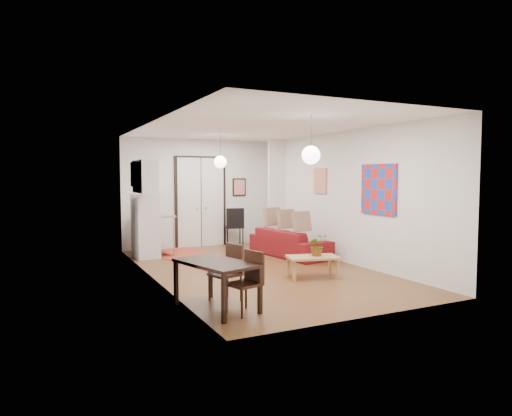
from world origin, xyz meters
name	(u,v)px	position (x,y,z in m)	size (l,w,h in m)	color
floor	(257,269)	(0.00, 0.00, 0.00)	(7.00, 7.00, 0.00)	brown
ceiling	(257,127)	(0.00, 0.00, 2.90)	(4.20, 7.00, 0.02)	white
wall_back	(200,193)	(0.00, 3.50, 1.45)	(4.20, 0.02, 2.90)	silver
wall_front	(372,210)	(0.00, -3.50, 1.45)	(4.20, 0.02, 2.90)	silver
wall_left	(154,201)	(-2.10, 0.00, 1.45)	(0.02, 7.00, 2.90)	silver
wall_right	(341,197)	(2.10, 0.00, 1.45)	(0.02, 7.00, 2.90)	silver
double_doors	(201,202)	(0.00, 3.46, 1.20)	(1.44, 0.06, 2.50)	silver
stub_partition	(277,193)	(1.85, 2.55, 1.45)	(0.50, 0.10, 2.90)	silver
wall_cabinet	(145,177)	(-1.92, 1.50, 1.90)	(0.35, 1.00, 0.70)	white
painting_popart	(379,189)	(2.08, -1.25, 1.65)	(0.05, 1.00, 1.00)	red
painting_abstract	(320,181)	(2.08, 0.80, 1.80)	(0.05, 0.50, 0.60)	beige
poster_back	(239,187)	(1.15, 3.47, 1.60)	(0.40, 0.03, 0.50)	red
print_left	(133,174)	(-2.07, 2.00, 1.95)	(0.03, 0.44, 0.54)	brown
pendant_back	(220,162)	(0.00, 2.00, 2.25)	(0.30, 0.30, 0.80)	white
pendant_front	(311,155)	(0.00, -2.00, 2.25)	(0.30, 0.30, 0.80)	white
kilim_rug	(199,258)	(-0.67, 1.72, 0.00)	(1.29, 3.43, 0.01)	#C64B31
sofa	(290,243)	(1.40, 1.07, 0.32)	(2.21, 0.86, 0.64)	maroon
coffee_table	(313,259)	(0.59, -1.18, 0.36)	(1.04, 0.75, 0.42)	#A87A4F
potted_plant	(317,245)	(0.69, -1.18, 0.62)	(0.37, 0.32, 0.41)	#306C34
kitchen_counter	(154,228)	(-1.43, 2.80, 0.64)	(0.78, 1.34, 0.97)	#B0B3B5
bowl	(157,214)	(-1.43, 2.50, 1.00)	(0.23, 0.23, 0.06)	beige
soap_bottle	(150,210)	(-1.48, 3.05, 1.08)	(0.09, 0.09, 0.20)	#549AB7
fridge	(146,226)	(-1.75, 2.30, 0.75)	(0.53, 0.53, 1.50)	silver
dining_table	(216,267)	(-1.75, -2.26, 0.62)	(1.03, 1.40, 0.69)	black
dining_chair_near	(223,268)	(-1.48, -1.83, 0.50)	(0.50, 0.63, 0.86)	#331A10
dining_chair_far	(242,277)	(-1.48, -2.53, 0.50)	(0.50, 0.63, 0.86)	#331A10
black_side_chair	(232,223)	(0.84, 3.25, 0.62)	(0.58, 0.58, 1.05)	black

